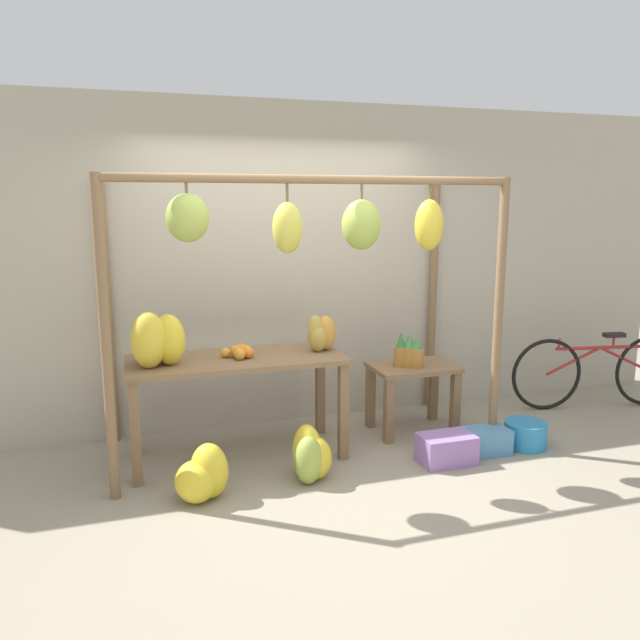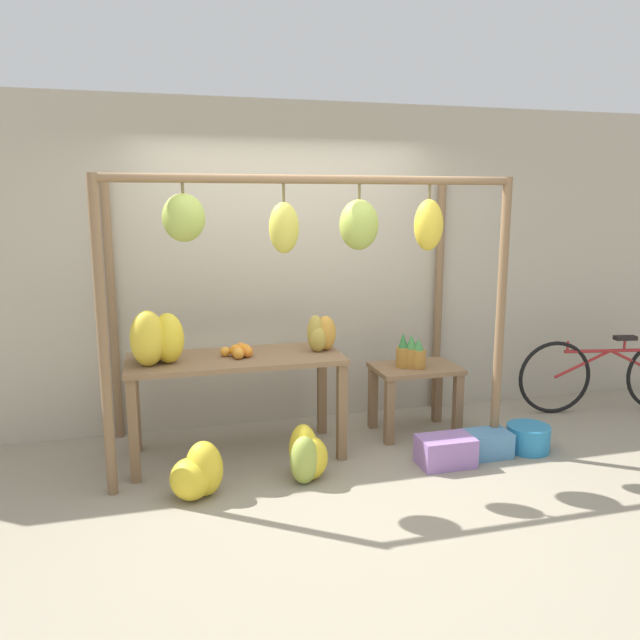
{
  "view_description": "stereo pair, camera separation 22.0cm",
  "coord_description": "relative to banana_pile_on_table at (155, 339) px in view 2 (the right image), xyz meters",
  "views": [
    {
      "loc": [
        -1.32,
        -3.88,
        1.97
      ],
      "look_at": [
        0.13,
        0.69,
        1.05
      ],
      "focal_mm": 35.0,
      "sensor_mm": 36.0,
      "label": 1
    },
    {
      "loc": [
        -1.11,
        -3.95,
        1.97
      ],
      "look_at": [
        0.13,
        0.69,
        1.05
      ],
      "focal_mm": 35.0,
      "sensor_mm": 36.0,
      "label": 2
    }
  ],
  "objects": [
    {
      "name": "display_table_side",
      "position": [
        2.12,
        0.15,
        -0.54
      ],
      "size": [
        0.71,
        0.49,
        0.59
      ],
      "color": "brown",
      "rests_on": "ground_plane"
    },
    {
      "name": "banana_pile_ground_right",
      "position": [
        1.0,
        -0.51,
        -0.8
      ],
      "size": [
        0.31,
        0.36,
        0.4
      ],
      "color": "yellow",
      "rests_on": "ground_plane"
    },
    {
      "name": "blue_bucket",
      "position": [
        2.84,
        -0.46,
        -0.88
      ],
      "size": [
        0.34,
        0.34,
        0.21
      ],
      "color": "teal",
      "rests_on": "ground_plane"
    },
    {
      "name": "parked_bicycle",
      "position": [
        4.1,
        0.18,
        -0.62
      ],
      "size": [
        1.72,
        0.34,
        0.73
      ],
      "color": "black",
      "rests_on": "ground_plane"
    },
    {
      "name": "orange_pile",
      "position": [
        0.61,
        0.05,
        -0.14
      ],
      "size": [
        0.24,
        0.24,
        0.09
      ],
      "color": "orange",
      "rests_on": "display_table_main"
    },
    {
      "name": "pineapple_cluster",
      "position": [
        2.06,
        0.12,
        -0.27
      ],
      "size": [
        0.23,
        0.18,
        0.3
      ],
      "color": "#A3702D",
      "rests_on": "display_table_side"
    },
    {
      "name": "banana_pile_ground_left",
      "position": [
        0.23,
        -0.59,
        -0.81
      ],
      "size": [
        0.46,
        0.4,
        0.38
      ],
      "color": "yellow",
      "rests_on": "ground_plane"
    },
    {
      "name": "fruit_crate_purple",
      "position": [
        2.45,
        -0.47,
        -0.88
      ],
      "size": [
        0.37,
        0.24,
        0.2
      ],
      "color": "#4C84B2",
      "rests_on": "ground_plane"
    },
    {
      "name": "banana_pile_on_table",
      "position": [
        0.0,
        0.0,
        0.0
      ],
      "size": [
        0.47,
        0.47,
        0.41
      ],
      "color": "yellow",
      "rests_on": "display_table_main"
    },
    {
      "name": "display_table_main",
      "position": [
        0.59,
        0.06,
        -0.3
      ],
      "size": [
        1.63,
        0.68,
        0.8
      ],
      "color": "brown",
      "rests_on": "ground_plane"
    },
    {
      "name": "fruit_crate_white",
      "position": [
        2.07,
        -0.54,
        -0.87
      ],
      "size": [
        0.41,
        0.27,
        0.22
      ],
      "color": "#9970B7",
      "rests_on": "ground_plane"
    },
    {
      "name": "stall_awning",
      "position": [
        1.1,
        -0.2,
        0.61
      ],
      "size": [
        2.98,
        1.24,
        2.14
      ],
      "color": "brown",
      "rests_on": "ground_plane"
    },
    {
      "name": "ground_plane",
      "position": [
        1.12,
        -0.63,
        -0.98
      ],
      "size": [
        20.0,
        20.0,
        0.0
      ],
      "primitive_type": "plane",
      "color": "gray"
    },
    {
      "name": "papaya_pile",
      "position": [
        1.26,
        0.07,
        -0.05
      ],
      "size": [
        0.26,
        0.18,
        0.29
      ],
      "color": "#B2993D",
      "rests_on": "display_table_main"
    },
    {
      "name": "shop_wall_back",
      "position": [
        1.12,
        0.79,
        0.42
      ],
      "size": [
        8.0,
        0.08,
        2.8
      ],
      "color": "#B2A893",
      "rests_on": "ground_plane"
    }
  ]
}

